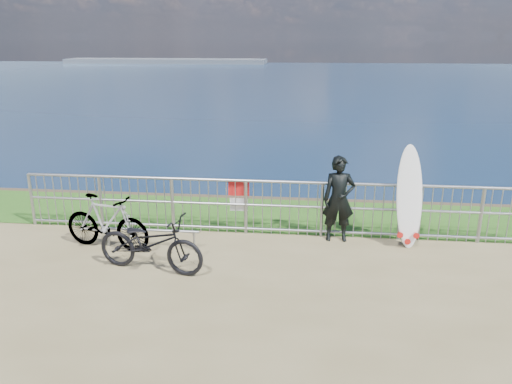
# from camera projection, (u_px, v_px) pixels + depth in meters

# --- Properties ---
(grass_strip) EXTENTS (120.00, 120.00, 0.00)m
(grass_strip) POSITION_uv_depth(u_px,v_px,m) (275.00, 215.00, 11.07)
(grass_strip) COLOR #235216
(grass_strip) RESTS_ON ground
(seascape) EXTENTS (260.00, 260.00, 5.00)m
(seascape) POSITION_uv_depth(u_px,v_px,m) (167.00, 63.00, 154.21)
(seascape) COLOR brown
(seascape) RESTS_ON ground
(railing) EXTENTS (10.06, 0.10, 1.13)m
(railing) POSITION_uv_depth(u_px,v_px,m) (272.00, 207.00, 9.85)
(railing) COLOR #919499
(railing) RESTS_ON ground
(surfer) EXTENTS (0.63, 0.44, 1.67)m
(surfer) POSITION_uv_depth(u_px,v_px,m) (339.00, 199.00, 9.50)
(surfer) COLOR black
(surfer) RESTS_ON ground
(surfboard) EXTENTS (0.58, 0.54, 1.92)m
(surfboard) POSITION_uv_depth(u_px,v_px,m) (409.00, 201.00, 9.25)
(surfboard) COLOR silver
(surfboard) RESTS_ON ground
(bicycle_near) EXTENTS (1.98, 1.00, 1.00)m
(bicycle_near) POSITION_uv_depth(u_px,v_px,m) (150.00, 243.00, 8.32)
(bicycle_near) COLOR black
(bicycle_near) RESTS_ON ground
(bicycle_far) EXTENTS (1.81, 0.85, 1.05)m
(bicycle_far) POSITION_uv_depth(u_px,v_px,m) (107.00, 222.00, 9.19)
(bicycle_far) COLOR black
(bicycle_far) RESTS_ON ground
(bike_rack) EXTENTS (1.85, 0.05, 0.38)m
(bike_rack) POSITION_uv_depth(u_px,v_px,m) (150.00, 232.00, 9.27)
(bike_rack) COLOR #919499
(bike_rack) RESTS_ON ground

